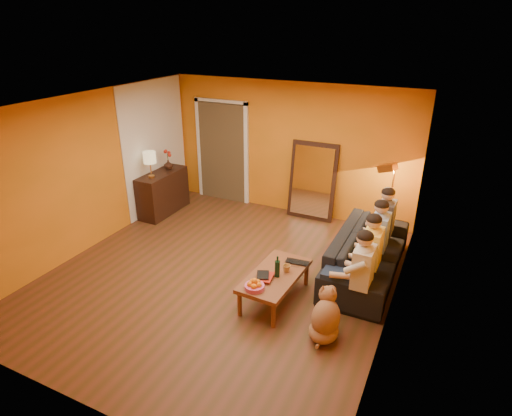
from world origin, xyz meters
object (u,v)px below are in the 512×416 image
at_px(person_mid_left, 371,254).
at_px(vase, 168,165).
at_px(mirror_frame, 313,181).
at_px(coffee_table, 275,286).
at_px(person_far_left, 363,273).
at_px(floor_lamp, 390,205).
at_px(dog, 326,314).
at_px(sofa, 367,254).
at_px(laptop, 296,264).
at_px(person_far_right, 386,223).
at_px(tumbler, 287,268).
at_px(table_lamp, 150,165).
at_px(person_mid_right, 379,238).
at_px(wine_bottle, 277,267).
at_px(sideboard, 163,193).

xyz_separation_m(person_mid_left, vase, (-4.37, 1.25, 0.33)).
bearing_deg(mirror_frame, coffee_table, -81.19).
bearing_deg(person_far_left, floor_lamp, 90.79).
bearing_deg(dog, sofa, 61.09).
xyz_separation_m(sofa, vase, (-4.24, 0.80, 0.60)).
bearing_deg(laptop, person_far_right, 52.79).
bearing_deg(floor_lamp, person_far_left, -69.21).
bearing_deg(sofa, tumbler, 141.37).
height_order(table_lamp, person_mid_right, table_lamp).
relative_size(dog, wine_bottle, 2.17).
bearing_deg(person_far_right, tumbler, -120.03).
distance_m(coffee_table, person_mid_right, 1.79).
distance_m(person_far_right, wine_bottle, 2.22).
bearing_deg(table_lamp, laptop, -18.29).
height_order(sofa, vase, vase).
xyz_separation_m(wine_bottle, tumbler, (0.07, 0.17, -0.10)).
bearing_deg(sideboard, coffee_table, -28.81).
bearing_deg(sofa, coffee_table, 140.69).
xyz_separation_m(sideboard, sofa, (4.24, -0.55, -0.08)).
height_order(mirror_frame, dog, mirror_frame).
height_order(dog, tumbler, dog).
bearing_deg(mirror_frame, person_mid_left, -52.75).
bearing_deg(table_lamp, person_mid_left, -9.07).
xyz_separation_m(sideboard, person_mid_right, (4.37, -0.45, 0.18)).
bearing_deg(tumbler, person_mid_right, 49.95).
relative_size(sofa, person_mid_right, 1.92).
bearing_deg(person_far_right, person_far_left, -90.00).
distance_m(person_far_left, laptop, 0.98).
bearing_deg(floor_lamp, laptop, -94.41).
distance_m(person_far_right, tumbler, 2.04).
relative_size(table_lamp, laptop, 1.52).
bearing_deg(person_mid_left, table_lamp, 170.93).
xyz_separation_m(mirror_frame, coffee_table, (0.44, -2.86, -0.55)).
bearing_deg(wine_bottle, mirror_frame, 99.62).
xyz_separation_m(table_lamp, tumbler, (3.35, -1.36, -0.63)).
bearing_deg(coffee_table, wine_bottle, -41.97).
height_order(coffee_table, person_far_right, person_far_right).
height_order(wine_bottle, tumbler, wine_bottle).
bearing_deg(sideboard, person_far_left, -19.50).
height_order(person_mid_left, laptop, person_mid_left).
xyz_separation_m(dog, person_far_left, (0.27, 0.68, 0.27)).
relative_size(sideboard, vase, 6.21).
bearing_deg(vase, table_lamp, -90.00).
relative_size(mirror_frame, tumbler, 13.94).
height_order(table_lamp, dog, table_lamp).
bearing_deg(person_far_right, person_mid_right, -90.00).
xyz_separation_m(table_lamp, laptop, (3.41, -1.13, -0.67)).
height_order(sideboard, person_far_left, person_far_left).
distance_m(mirror_frame, coffee_table, 2.94).
relative_size(person_far_right, laptop, 3.63).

